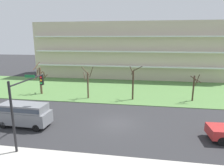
{
  "coord_description": "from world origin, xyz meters",
  "views": [
    {
      "loc": [
        2.58,
        -18.99,
        8.69
      ],
      "look_at": [
        -1.31,
        6.0,
        2.82
      ],
      "focal_mm": 31.63,
      "sensor_mm": 36.0,
      "label": 1
    }
  ],
  "objects_px": {
    "tree_center": "(133,83)",
    "tree_right": "(194,87)",
    "tree_left": "(88,83)",
    "van_gray_near_left": "(24,113)",
    "traffic_signal_mast": "(25,98)",
    "tree_far_left": "(41,79)"
  },
  "relations": [
    {
      "from": "tree_center",
      "to": "van_gray_near_left",
      "type": "bearing_deg",
      "value": -134.72
    },
    {
      "from": "van_gray_near_left",
      "to": "traffic_signal_mast",
      "type": "relative_size",
      "value": 0.92
    },
    {
      "from": "tree_center",
      "to": "tree_far_left",
      "type": "bearing_deg",
      "value": 176.6
    },
    {
      "from": "tree_left",
      "to": "traffic_signal_mast",
      "type": "bearing_deg",
      "value": -97.25
    },
    {
      "from": "tree_left",
      "to": "tree_right",
      "type": "distance_m",
      "value": 14.96
    },
    {
      "from": "tree_center",
      "to": "tree_right",
      "type": "height_order",
      "value": "tree_center"
    },
    {
      "from": "van_gray_near_left",
      "to": "traffic_signal_mast",
      "type": "bearing_deg",
      "value": -50.1
    },
    {
      "from": "tree_far_left",
      "to": "tree_center",
      "type": "xyz_separation_m",
      "value": [
        14.56,
        -0.86,
        0.02
      ]
    },
    {
      "from": "tree_center",
      "to": "tree_right",
      "type": "relative_size",
      "value": 1.25
    },
    {
      "from": "tree_center",
      "to": "tree_right",
      "type": "xyz_separation_m",
      "value": [
        8.39,
        0.57,
        -0.35
      ]
    },
    {
      "from": "tree_far_left",
      "to": "traffic_signal_mast",
      "type": "relative_size",
      "value": 0.88
    },
    {
      "from": "van_gray_near_left",
      "to": "tree_center",
      "type": "bearing_deg",
      "value": 47.74
    },
    {
      "from": "tree_left",
      "to": "traffic_signal_mast",
      "type": "xyz_separation_m",
      "value": [
        -1.64,
        -12.89,
        1.56
      ]
    },
    {
      "from": "tree_left",
      "to": "tree_right",
      "type": "relative_size",
      "value": 1.21
    },
    {
      "from": "tree_left",
      "to": "van_gray_near_left",
      "type": "relative_size",
      "value": 0.91
    },
    {
      "from": "traffic_signal_mast",
      "to": "tree_right",
      "type": "bearing_deg",
      "value": 39.89
    },
    {
      "from": "tree_center",
      "to": "traffic_signal_mast",
      "type": "xyz_separation_m",
      "value": [
        -8.18,
        -13.28,
        1.44
      ]
    },
    {
      "from": "tree_center",
      "to": "traffic_signal_mast",
      "type": "relative_size",
      "value": 0.86
    },
    {
      "from": "tree_far_left",
      "to": "tree_center",
      "type": "height_order",
      "value": "tree_far_left"
    },
    {
      "from": "tree_far_left",
      "to": "traffic_signal_mast",
      "type": "distance_m",
      "value": 15.59
    },
    {
      "from": "tree_center",
      "to": "tree_right",
      "type": "distance_m",
      "value": 8.42
    },
    {
      "from": "tree_left",
      "to": "van_gray_near_left",
      "type": "bearing_deg",
      "value": -110.74
    }
  ]
}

